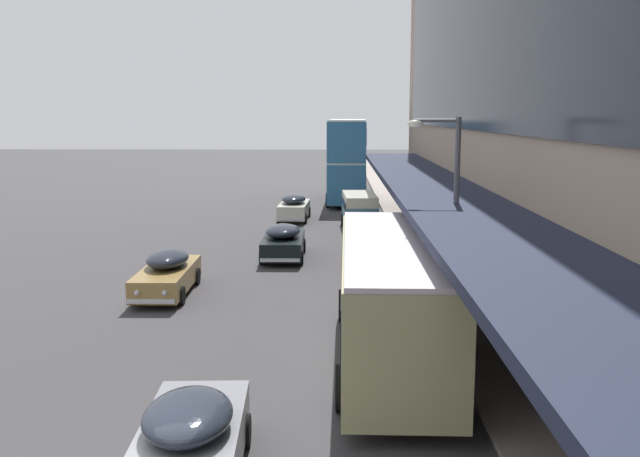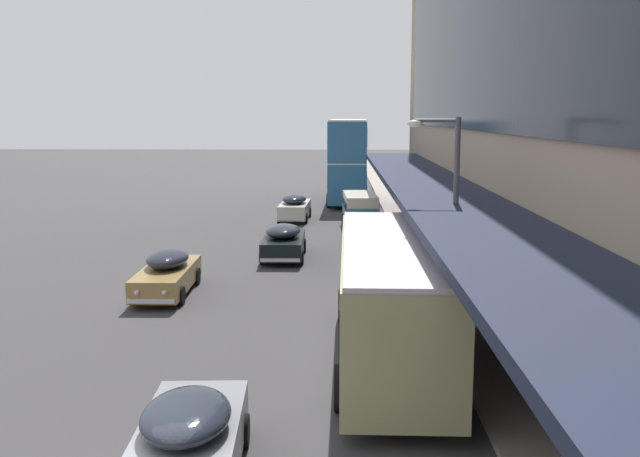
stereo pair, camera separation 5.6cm
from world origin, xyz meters
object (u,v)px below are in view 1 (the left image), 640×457
object	(u,v)px
street_lamp	(449,206)
vw_van	(359,209)
sedan_lead_mid	(167,273)
sedan_second_near	(351,180)
transit_bus_kerbside_rear	(391,292)
pedestrian_at_kerb	(516,306)
transit_bus_kerbside_front	(347,158)
sedan_trailing_mid	(294,207)
sedan_far_back	(190,440)
sedan_second_mid	(283,241)

from	to	relation	value
street_lamp	vw_van	bearing A→B (deg)	95.58
sedan_lead_mid	sedan_second_near	xyz separation A→B (m)	(7.27, 35.86, 0.01)
transit_bus_kerbside_rear	pedestrian_at_kerb	xyz separation A→B (m)	(3.49, 1.08, -0.65)
pedestrian_at_kerb	sedan_lead_mid	bearing A→B (deg)	152.24
vw_van	sedan_second_near	bearing A→B (deg)	90.07
transit_bus_kerbside_front	sedan_second_near	xyz separation A→B (m)	(0.46, 8.96, -2.44)
pedestrian_at_kerb	sedan_trailing_mid	bearing A→B (deg)	107.40
street_lamp	sedan_second_near	bearing A→B (deg)	92.73
sedan_far_back	vw_van	world-z (taller)	vw_van
sedan_second_mid	sedan_trailing_mid	size ratio (longest dim) A/B	1.01
transit_bus_kerbside_rear	sedan_second_near	bearing A→B (deg)	90.17
sedan_trailing_mid	sedan_lead_mid	bearing A→B (deg)	-100.89
street_lamp	sedan_trailing_mid	bearing A→B (deg)	104.31
pedestrian_at_kerb	vw_van	bearing A→B (deg)	99.87
sedan_second_mid	pedestrian_at_kerb	world-z (taller)	pedestrian_at_kerb
sedan_far_back	sedan_trailing_mid	distance (m)	31.08
transit_bus_kerbside_front	sedan_trailing_mid	bearing A→B (deg)	-110.59
transit_bus_kerbside_rear	sedan_second_near	xyz separation A→B (m)	(-0.13, 42.67, -1.06)
transit_bus_kerbside_rear	pedestrian_at_kerb	bearing A→B (deg)	17.19
transit_bus_kerbside_front	sedan_lead_mid	world-z (taller)	transit_bus_kerbside_front
transit_bus_kerbside_rear	vw_van	size ratio (longest dim) A/B	2.24
street_lamp	sedan_far_back	bearing A→B (deg)	-123.63
vw_van	sedan_far_back	bearing A→B (deg)	-97.75
vw_van	street_lamp	bearing A→B (deg)	-84.42
sedan_second_near	sedan_far_back	xyz separation A→B (m)	(-3.78, -48.96, 0.01)
transit_bus_kerbside_rear	sedan_second_mid	size ratio (longest dim) A/B	2.22
sedan_far_back	sedan_trailing_mid	size ratio (longest dim) A/B	0.96
sedan_second_mid	transit_bus_kerbside_front	bearing A→B (deg)	81.25
transit_bus_kerbside_front	sedan_trailing_mid	distance (m)	9.84
sedan_second_mid	transit_bus_kerbside_rear	bearing A→B (deg)	-74.23
sedan_far_back	street_lamp	distance (m)	10.72
sedan_second_near	transit_bus_kerbside_rear	bearing A→B (deg)	-89.83
sedan_second_near	vw_van	world-z (taller)	vw_van
sedan_lead_mid	pedestrian_at_kerb	size ratio (longest dim) A/B	2.64
sedan_lead_mid	pedestrian_at_kerb	distance (m)	12.31
sedan_far_back	pedestrian_at_kerb	bearing A→B (deg)	44.91
sedan_trailing_mid	pedestrian_at_kerb	size ratio (longest dim) A/B	2.48
transit_bus_kerbside_front	sedan_second_near	world-z (taller)	transit_bus_kerbside_front
sedan_second_near	pedestrian_at_kerb	size ratio (longest dim) A/B	2.57
sedan_trailing_mid	pedestrian_at_kerb	world-z (taller)	pedestrian_at_kerb
transit_bus_kerbside_front	vw_van	xyz separation A→B (m)	(0.49, -12.01, -2.12)
sedan_second_mid	vw_van	bearing A→B (deg)	66.72
transit_bus_kerbside_rear	street_lamp	distance (m)	3.48
transit_bus_kerbside_rear	sedan_trailing_mid	distance (m)	25.12
sedan_far_back	pedestrian_at_kerb	xyz separation A→B (m)	(7.40, 7.37, 0.40)
transit_bus_kerbside_rear	street_lamp	bearing A→B (deg)	51.80
sedan_second_mid	street_lamp	world-z (taller)	street_lamp
transit_bus_kerbside_front	vw_van	world-z (taller)	transit_bus_kerbside_front
vw_van	sedan_lead_mid	bearing A→B (deg)	-116.13
transit_bus_kerbside_rear	sedan_lead_mid	bearing A→B (deg)	137.37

